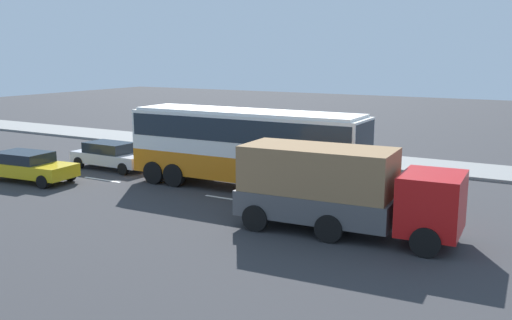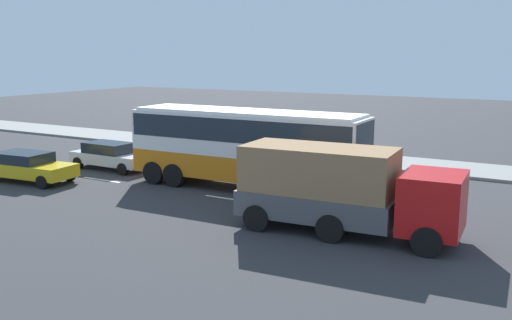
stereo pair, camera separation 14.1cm
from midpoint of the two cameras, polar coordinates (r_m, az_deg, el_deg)
name	(u,v)px [view 1 (the left image)]	position (r m, az deg, el deg)	size (l,w,h in m)	color
ground_plane	(257,188)	(26.56, 0.23, -2.85)	(120.00, 120.00, 0.00)	#333335
sidewalk_curb	(331,157)	(34.41, 7.63, 0.31)	(80.00, 4.00, 0.15)	gray
lane_centreline	(106,180)	(29.12, -14.69, -1.99)	(22.45, 0.16, 0.01)	white
coach_bus	(246,141)	(25.99, -0.86, 1.94)	(11.32, 2.95, 3.67)	orange
cargo_truck	(341,188)	(19.95, 8.76, -2.79)	(7.81, 3.06, 3.00)	red
car_silver_hatch	(111,155)	(31.78, -14.29, 0.50)	(4.63, 1.92, 1.46)	silver
car_yellow_taxi	(28,166)	(30.00, -21.85, -0.54)	(4.91, 2.36, 1.45)	gold
pedestrian_near_curb	(250,133)	(36.67, -0.55, 2.73)	(0.32, 0.32, 1.71)	black
pedestrian_at_crossing	(285,135)	(35.77, 3.02, 2.49)	(0.32, 0.32, 1.68)	brown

